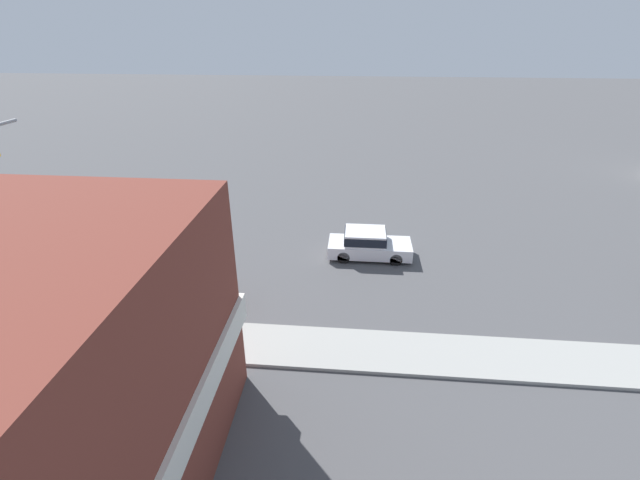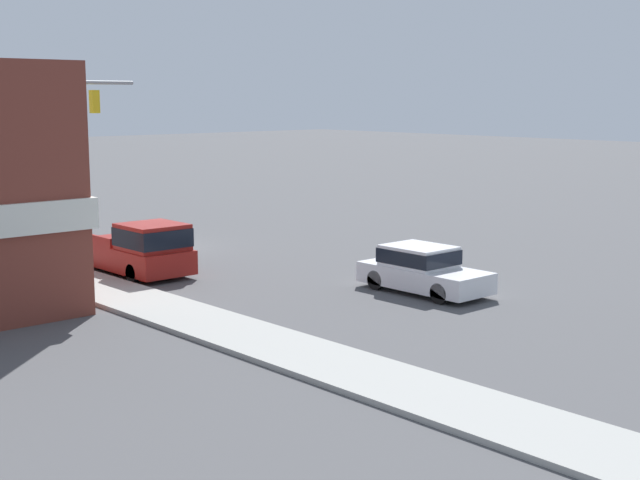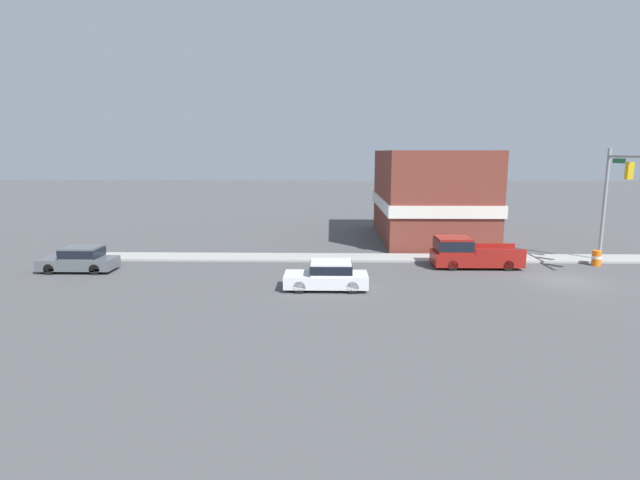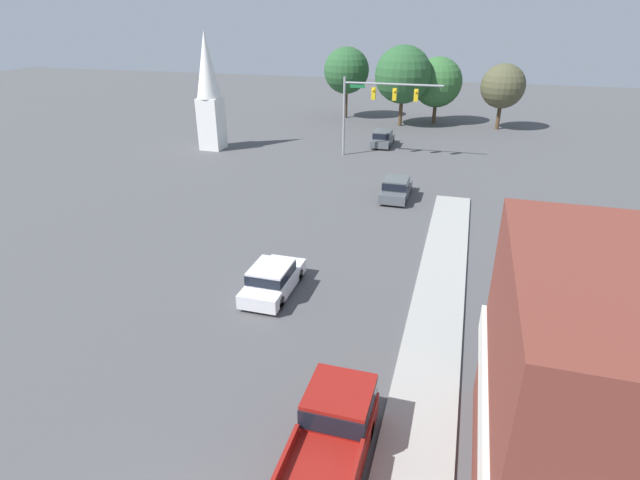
{
  "view_description": "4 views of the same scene",
  "coord_description": "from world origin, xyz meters",
  "px_view_note": "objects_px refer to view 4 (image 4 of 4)",
  "views": [
    {
      "loc": [
        18.74,
        12.81,
        11.3
      ],
      "look_at": [
        0.93,
        11.23,
        2.4
      ],
      "focal_mm": 24.0,
      "sensor_mm": 36.0,
      "label": 1
    },
    {
      "loc": [
        19.64,
        32.74,
        6.39
      ],
      "look_at": [
        1.46,
        12.52,
        2.01
      ],
      "focal_mm": 50.0,
      "sensor_mm": 36.0,
      "label": 2
    },
    {
      "loc": [
        -28.18,
        13.44,
        7.32
      ],
      "look_at": [
        -1.42,
        14.02,
        2.57
      ],
      "focal_mm": 28.0,
      "sensor_mm": 36.0,
      "label": 3
    },
    {
      "loc": [
        6.05,
        -6.09,
        12.53
      ],
      "look_at": [
        0.05,
        14.33,
        2.79
      ],
      "focal_mm": 28.0,
      "sensor_mm": 36.0,
      "label": 4
    }
  ],
  "objects_px": {
    "car_lead": "(273,278)",
    "pickup_truck_parked": "(331,437)",
    "car_oncoming": "(396,188)",
    "car_distant": "(383,138)"
  },
  "relations": [
    {
      "from": "car_oncoming",
      "to": "pickup_truck_parked",
      "type": "height_order",
      "value": "pickup_truck_parked"
    },
    {
      "from": "car_oncoming",
      "to": "pickup_truck_parked",
      "type": "bearing_deg",
      "value": 93.9
    },
    {
      "from": "car_lead",
      "to": "pickup_truck_parked",
      "type": "bearing_deg",
      "value": -58.87
    },
    {
      "from": "car_distant",
      "to": "pickup_truck_parked",
      "type": "bearing_deg",
      "value": -82.35
    },
    {
      "from": "car_lead",
      "to": "car_distant",
      "type": "xyz_separation_m",
      "value": [
        0.04,
        30.79,
        0.02
      ]
    },
    {
      "from": "car_oncoming",
      "to": "car_distant",
      "type": "xyz_separation_m",
      "value": [
        -3.67,
        15.43,
        0.01
      ]
    },
    {
      "from": "car_lead",
      "to": "pickup_truck_parked",
      "type": "distance_m",
      "value": 10.39
    },
    {
      "from": "car_distant",
      "to": "pickup_truck_parked",
      "type": "xyz_separation_m",
      "value": [
        5.33,
        -39.68,
        0.14
      ]
    },
    {
      "from": "pickup_truck_parked",
      "to": "car_oncoming",
      "type": "bearing_deg",
      "value": 93.9
    },
    {
      "from": "car_lead",
      "to": "car_oncoming",
      "type": "bearing_deg",
      "value": 76.39
    }
  ]
}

